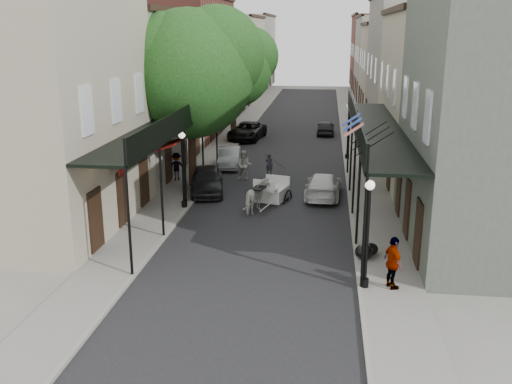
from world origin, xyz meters
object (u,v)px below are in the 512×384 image
(lamppost_right_far, at_px, (348,130))
(car_right_far, at_px, (326,128))
(pedestrian_sidewalk_left, at_px, (176,166))
(pedestrian_sidewalk_right, at_px, (393,263))
(carriage, at_px, (275,180))
(lamppost_right_near, at_px, (367,233))
(tree_far, at_px, (238,65))
(horse, at_px, (258,197))
(lamppost_left, at_px, (183,169))
(tree_near, at_px, (198,68))
(car_left_mid, at_px, (229,157))
(pedestrian_walking, at_px, (244,165))
(car_left_near, at_px, (207,180))
(car_right_near, at_px, (323,185))
(car_left_far, at_px, (247,131))

(lamppost_right_far, bearing_deg, car_right_far, 98.97)
(pedestrian_sidewalk_left, xyz_separation_m, pedestrian_sidewalk_right, (10.79, -13.06, 0.11))
(pedestrian_sidewalk_left, height_order, car_right_far, pedestrian_sidewalk_left)
(carriage, distance_m, car_right_far, 19.34)
(lamppost_right_near, bearing_deg, tree_far, 107.68)
(lamppost_right_near, bearing_deg, horse, 119.90)
(lamppost_right_near, relative_size, lamppost_left, 1.00)
(tree_far, xyz_separation_m, carriage, (4.36, -15.85, -4.83))
(tree_near, height_order, lamppost_right_near, tree_near)
(tree_near, xyz_separation_m, car_left_mid, (0.78, 4.91, -5.87))
(pedestrian_sidewalk_right, bearing_deg, lamppost_right_near, 67.34)
(tree_far, bearing_deg, pedestrian_walking, -79.61)
(carriage, bearing_deg, pedestrian_walking, 135.27)
(lamppost_left, relative_size, car_left_near, 0.88)
(carriage, bearing_deg, pedestrian_sidewalk_right, -49.85)
(pedestrian_sidewalk_left, distance_m, pedestrian_sidewalk_right, 16.94)
(tree_far, relative_size, car_left_near, 2.03)
(carriage, relative_size, pedestrian_sidewalk_right, 1.42)
(car_right_near, bearing_deg, car_left_mid, -41.93)
(pedestrian_walking, bearing_deg, lamppost_right_far, 46.30)
(car_right_far, bearing_deg, tree_near, 69.01)
(car_left_far, xyz_separation_m, car_right_far, (6.20, 2.97, -0.09))
(tree_far, bearing_deg, horse, -78.36)
(pedestrian_walking, distance_m, pedestrian_sidewalk_left, 3.90)
(lamppost_right_far, height_order, horse, lamppost_right_far)
(pedestrian_walking, bearing_deg, car_left_far, 98.70)
(car_left_mid, bearing_deg, car_right_far, 58.16)
(car_left_far, bearing_deg, horse, -73.37)
(lamppost_right_near, relative_size, car_left_mid, 0.99)
(carriage, bearing_deg, horse, -90.00)
(lamppost_right_near, relative_size, pedestrian_sidewalk_left, 2.34)
(pedestrian_sidewalk_left, xyz_separation_m, car_right_near, (8.40, -2.06, -0.29))
(tree_near, xyz_separation_m, car_left_far, (0.60, 14.36, -5.80))
(tree_near, xyz_separation_m, lamppost_right_far, (8.30, 7.82, -4.44))
(lamppost_right_far, xyz_separation_m, pedestrian_walking, (-6.10, -6.07, -1.17))
(pedestrian_sidewalk_left, relative_size, car_left_far, 0.32)
(car_right_far, bearing_deg, car_left_far, 25.99)
(lamppost_right_near, distance_m, horse, 9.32)
(tree_far, bearing_deg, car_right_near, -65.72)
(lamppost_right_near, distance_m, car_right_near, 11.19)
(pedestrian_sidewalk_left, height_order, car_left_mid, pedestrian_sidewalk_left)
(carriage, bearing_deg, pedestrian_sidewalk_left, 170.08)
(tree_far, height_order, horse, tree_far)
(car_left_mid, height_order, car_right_far, car_left_mid)
(tree_far, height_order, carriage, tree_far)
(tree_near, bearing_deg, car_left_far, 87.62)
(car_left_far, bearing_deg, lamppost_right_far, -33.20)
(lamppost_right_far, bearing_deg, lamppost_right_near, -90.00)
(lamppost_left, xyz_separation_m, car_left_near, (0.50, 3.00, -1.33))
(tree_far, xyz_separation_m, pedestrian_walking, (2.25, -12.24, -4.96))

